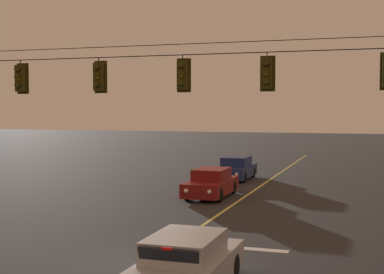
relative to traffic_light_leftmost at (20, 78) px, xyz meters
The scene contains 11 objects.
ground_plane 8.82m from the traffic_light_leftmost, 26.45° to the right, with size 180.00×180.00×0.00m, color #28282B.
lane_centre_stripe 10.21m from the traffic_light_leftmost, 44.09° to the left, with size 0.14×60.00×0.01m, color #D1C64C.
stop_bar_paint 9.78m from the traffic_light_leftmost, ahead, with size 3.40×0.36×0.01m, color silver.
signal_span_assembly 6.40m from the traffic_light_leftmost, ahead, with size 19.37×0.32×7.49m.
traffic_light_leftmost is the anchor object (origin of this frame).
traffic_light_left_inner 3.16m from the traffic_light_leftmost, ahead, with size 0.48×0.41×1.22m.
traffic_light_centre 6.21m from the traffic_light_leftmost, ahead, with size 0.48×0.41×1.22m.
traffic_light_right_inner 9.00m from the traffic_light_leftmost, ahead, with size 0.48×0.41×1.22m.
car_waiting_near_lane 10.67m from the traffic_light_leftmost, 32.38° to the right, with size 1.80×4.33×1.39m.
car_oncoming_lead 11.18m from the traffic_light_leftmost, 62.89° to the left, with size 1.80×4.42×1.39m.
car_oncoming_trailing 17.32m from the traffic_light_leftmost, 75.52° to the left, with size 1.80×4.42×1.39m.
Camera 1 is at (5.96, -14.21, 4.30)m, focal length 52.11 mm.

